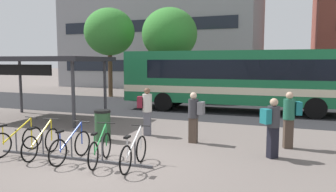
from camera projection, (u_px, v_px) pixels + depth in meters
ground at (108, 163)px, 8.44m from camera, size 200.00×200.00×0.00m
bus_lane_asphalt at (206, 110)px, 17.82m from camera, size 80.00×7.20×0.01m
city_bus at (236, 78)px, 17.04m from camera, size 12.13×3.14×3.20m
bike_rack at (72, 156)px, 8.74m from camera, size 4.68×0.32×0.70m
parked_bicycle_yellow_0 at (17, 140)px, 9.28m from camera, size 0.52×1.71×0.99m
parked_bicycle_yellow_1 at (41, 143)px, 8.96m from camera, size 0.52×1.71×0.99m
parked_bicycle_blue_2 at (71, 147)px, 8.58m from camera, size 0.52×1.72×0.99m
parked_bicycle_green_3 at (100, 149)px, 8.35m from camera, size 0.60×1.68×0.99m
parked_bicycle_white_4 at (134, 153)px, 8.00m from camera, size 0.52×1.72×0.99m
transit_shelter at (42, 61)px, 14.57m from camera, size 5.91×3.76×2.85m
commuter_teal_pack_0 at (290, 116)px, 9.79m from camera, size 0.59×0.47×1.73m
commuter_grey_pack_2 at (194, 114)px, 10.44m from camera, size 0.54×0.36×1.66m
commuter_maroon_pack_3 at (146, 108)px, 11.53m from camera, size 0.59×0.46×1.71m
commuter_teal_pack_4 at (272, 124)px, 8.77m from camera, size 0.59×0.58×1.66m
trash_bin at (103, 125)px, 10.80m from camera, size 0.55×0.55×1.03m
street_tree_0 at (170, 34)px, 22.35m from camera, size 3.84×3.84×6.36m
street_tree_2 at (110, 32)px, 23.98m from camera, size 3.73×3.73×6.60m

